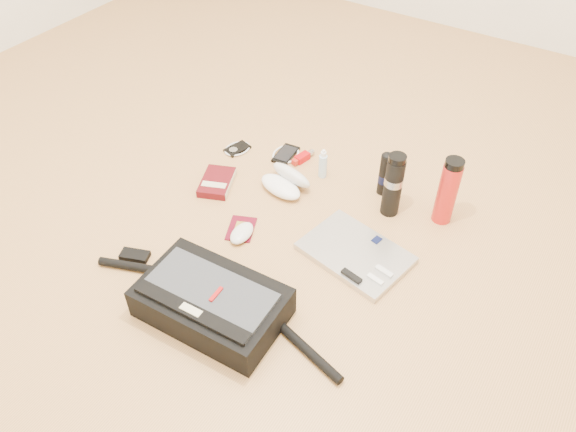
{
  "coord_description": "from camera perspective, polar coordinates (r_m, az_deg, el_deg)",
  "views": [
    {
      "loc": [
        0.75,
        -1.07,
        1.39
      ],
      "look_at": [
        -0.01,
        0.12,
        0.06
      ],
      "focal_mm": 35.0,
      "sensor_mm": 36.0,
      "label": 1
    }
  ],
  "objects": [
    {
      "name": "ground",
      "position": [
        1.91,
        -1.67,
        -3.62
      ],
      "size": [
        4.0,
        4.0,
        0.0
      ],
      "primitive_type": "plane",
      "color": "tan",
      "rests_on": "ground"
    },
    {
      "name": "messenger_bag",
      "position": [
        1.71,
        -7.82,
        -8.62
      ],
      "size": [
        0.89,
        0.29,
        0.12
      ],
      "rotation": [
        0.0,
        0.0,
        0.05
      ],
      "color": "black",
      "rests_on": "ground"
    },
    {
      "name": "laptop",
      "position": [
        1.9,
        6.87,
        -3.79
      ],
      "size": [
        0.38,
        0.3,
        0.03
      ],
      "rotation": [
        0.0,
        0.0,
        -0.2
      ],
      "color": "#B5B5B7",
      "rests_on": "ground"
    },
    {
      "name": "book",
      "position": [
        2.17,
        -7.22,
        3.42
      ],
      "size": [
        0.17,
        0.2,
        0.03
      ],
      "rotation": [
        0.0,
        0.0,
        0.39
      ],
      "color": "#4A090F",
      "rests_on": "ground"
    },
    {
      "name": "passport",
      "position": [
        1.99,
        -4.78,
        -1.29
      ],
      "size": [
        0.13,
        0.15,
        0.01
      ],
      "rotation": [
        0.0,
        0.0,
        0.4
      ],
      "color": "#500716",
      "rests_on": "ground"
    },
    {
      "name": "mouse",
      "position": [
        1.95,
        -4.72,
        -1.74
      ],
      "size": [
        0.08,
        0.12,
        0.04
      ],
      "rotation": [
        0.0,
        0.0,
        0.1
      ],
      "color": "silver",
      "rests_on": "ground"
    },
    {
      "name": "sunglasses_case",
      "position": [
        2.12,
        -0.22,
        3.57
      ],
      "size": [
        0.21,
        0.19,
        0.11
      ],
      "rotation": [
        0.0,
        0.0,
        -0.2
      ],
      "color": "white",
      "rests_on": "ground"
    },
    {
      "name": "ipod",
      "position": [
        2.34,
        -5.18,
        6.82
      ],
      "size": [
        0.11,
        0.12,
        0.01
      ],
      "rotation": [
        0.0,
        0.0,
        -0.26
      ],
      "color": "black",
      "rests_on": "ground"
    },
    {
      "name": "phone",
      "position": [
        2.3,
        -0.23,
        6.29
      ],
      "size": [
        0.11,
        0.14,
        0.01
      ],
      "rotation": [
        0.0,
        0.0,
        0.1
      ],
      "color": "black",
      "rests_on": "ground"
    },
    {
      "name": "inhaler",
      "position": [
        2.27,
        1.54,
        5.99
      ],
      "size": [
        0.05,
        0.11,
        0.03
      ],
      "rotation": [
        0.0,
        0.0,
        -0.23
      ],
      "color": "#B0070B",
      "rests_on": "ground"
    },
    {
      "name": "spray_bottle",
      "position": [
        2.17,
        3.57,
        5.2
      ],
      "size": [
        0.04,
        0.04,
        0.12
      ],
      "rotation": [
        0.0,
        0.0,
        -0.32
      ],
      "color": "#B3D7F1",
      "rests_on": "ground"
    },
    {
      "name": "aerosol_can",
      "position": [
        2.1,
        9.79,
        4.27
      ],
      "size": [
        0.04,
        0.04,
        0.18
      ],
      "rotation": [
        0.0,
        0.0,
        0.03
      ],
      "color": "black",
      "rests_on": "ground"
    },
    {
      "name": "thermos_black",
      "position": [
        2.0,
        10.64,
        3.14
      ],
      "size": [
        0.09,
        0.09,
        0.25
      ],
      "rotation": [
        0.0,
        0.0,
        0.39
      ],
      "color": "black",
      "rests_on": "ground"
    },
    {
      "name": "thermos_red",
      "position": [
        2.01,
        15.91,
        2.43
      ],
      "size": [
        0.08,
        0.08,
        0.26
      ],
      "rotation": [
        0.0,
        0.0,
        -0.25
      ],
      "color": "red",
      "rests_on": "ground"
    }
  ]
}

